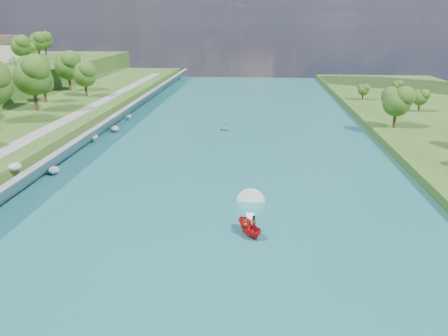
{
  "coord_description": "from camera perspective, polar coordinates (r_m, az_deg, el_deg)",
  "views": [
    {
      "loc": [
        4.72,
        -38.83,
        21.81
      ],
      "look_at": [
        0.24,
        18.1,
        2.5
      ],
      "focal_mm": 35.0,
      "sensor_mm": 36.0,
      "label": 1
    }
  ],
  "objects": [
    {
      "name": "ground",
      "position": [
        44.79,
        -2.16,
        -10.47
      ],
      "size": [
        260.0,
        260.0,
        0.0
      ],
      "primitive_type": "plane",
      "color": "#2D5119",
      "rests_on": "ground"
    },
    {
      "name": "river_water",
      "position": [
        62.9,
        -0.09,
        -1.56
      ],
      "size": [
        55.0,
        240.0,
        0.1
      ],
      "primitive_type": "cube",
      "color": "#185B5D",
      "rests_on": "ground"
    },
    {
      "name": "riprap_bank",
      "position": [
        68.56,
        -22.22,
        0.28
      ],
      "size": [
        4.39,
        236.0,
        4.25
      ],
      "color": "slate",
      "rests_on": "ground"
    },
    {
      "name": "riverside_path",
      "position": [
        71.97,
        -26.85,
        1.93
      ],
      "size": [
        3.0,
        200.0,
        0.1
      ],
      "primitive_type": "cube",
      "color": "gray",
      "rests_on": "berm_west"
    },
    {
      "name": "trees_ridge",
      "position": [
        161.9,
        -25.11,
        14.21
      ],
      "size": [
        16.78,
        67.47,
        10.7
      ],
      "color": "#204813",
      "rests_on": "ridge_west"
    },
    {
      "name": "motorboat",
      "position": [
        48.49,
        3.35,
        -7.07
      ],
      "size": [
        3.6,
        18.91,
        2.21
      ],
      "rotation": [
        0.0,
        0.0,
        3.64
      ],
      "color": "#B90E12",
      "rests_on": "river_water"
    },
    {
      "name": "raft",
      "position": [
        91.02,
        0.16,
        5.11
      ],
      "size": [
        3.07,
        2.91,
        1.59
      ],
      "rotation": [
        0.0,
        0.0,
        0.94
      ],
      "color": "gray",
      "rests_on": "river_water"
    }
  ]
}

